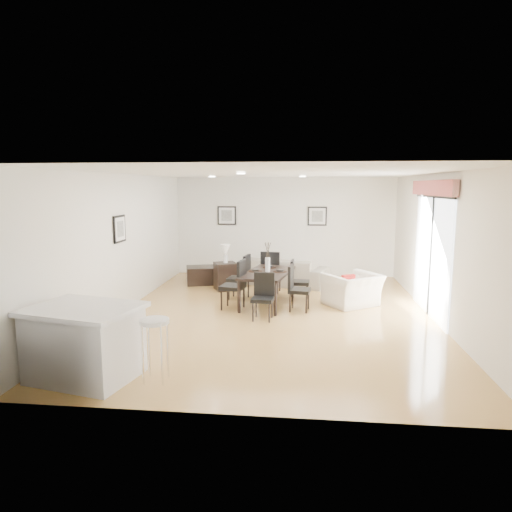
# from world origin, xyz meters

# --- Properties ---
(ground) EXTENTS (8.00, 8.00, 0.00)m
(ground) POSITION_xyz_m (0.00, 0.00, 0.00)
(ground) COLOR tan
(ground) RESTS_ON ground
(wall_back) EXTENTS (6.00, 0.04, 2.70)m
(wall_back) POSITION_xyz_m (0.00, 4.00, 1.35)
(wall_back) COLOR white
(wall_back) RESTS_ON ground
(wall_front) EXTENTS (6.00, 0.04, 2.70)m
(wall_front) POSITION_xyz_m (0.00, -4.00, 1.35)
(wall_front) COLOR white
(wall_front) RESTS_ON ground
(wall_left) EXTENTS (0.04, 8.00, 2.70)m
(wall_left) POSITION_xyz_m (-3.00, 0.00, 1.35)
(wall_left) COLOR white
(wall_left) RESTS_ON ground
(wall_right) EXTENTS (0.04, 8.00, 2.70)m
(wall_right) POSITION_xyz_m (3.00, 0.00, 1.35)
(wall_right) COLOR white
(wall_right) RESTS_ON ground
(ceiling) EXTENTS (6.00, 8.00, 0.02)m
(ceiling) POSITION_xyz_m (0.00, 0.00, 2.70)
(ceiling) COLOR white
(ceiling) RESTS_ON wall_back
(sofa) EXTENTS (2.47, 1.54, 0.67)m
(sofa) POSITION_xyz_m (-0.02, 2.75, 0.34)
(sofa) COLOR gray
(sofa) RESTS_ON ground
(armchair) EXTENTS (1.35, 1.32, 0.67)m
(armchair) POSITION_xyz_m (1.57, 0.81, 0.33)
(armchair) COLOR silver
(armchair) RESTS_ON ground
(dining_table) EXTENTS (1.13, 1.80, 0.70)m
(dining_table) POSITION_xyz_m (-0.19, 0.71, 0.63)
(dining_table) COLOR black
(dining_table) RESTS_ON ground
(dining_chair_wnear) EXTENTS (0.53, 0.53, 1.01)m
(dining_chair_wnear) POSITION_xyz_m (-0.78, 0.27, 0.56)
(dining_chair_wnear) COLOR black
(dining_chair_wnear) RESTS_ON ground
(dining_chair_wfar) EXTENTS (0.50, 0.50, 0.98)m
(dining_chair_wfar) POSITION_xyz_m (-0.78, 1.12, 0.55)
(dining_chair_wfar) COLOR black
(dining_chair_wfar) RESTS_ON ground
(dining_chair_enear) EXTENTS (0.46, 0.46, 0.91)m
(dining_chair_enear) POSITION_xyz_m (0.40, 0.30, 0.51)
(dining_chair_enear) COLOR black
(dining_chair_enear) RESTS_ON ground
(dining_chair_efar) EXTENTS (0.42, 0.42, 0.88)m
(dining_chair_efar) POSITION_xyz_m (0.41, 1.13, 0.49)
(dining_chair_efar) COLOR black
(dining_chair_efar) RESTS_ON ground
(dining_chair_head) EXTENTS (0.42, 0.42, 0.87)m
(dining_chair_head) POSITION_xyz_m (-0.18, -0.34, 0.48)
(dining_chair_head) COLOR black
(dining_chair_head) RESTS_ON ground
(dining_chair_foot) EXTENTS (0.48, 0.48, 0.98)m
(dining_chair_foot) POSITION_xyz_m (-0.20, 1.74, 0.55)
(dining_chair_foot) COLOR black
(dining_chair_foot) RESTS_ON ground
(vase) EXTENTS (0.80, 1.23, 0.62)m
(vase) POSITION_xyz_m (-0.19, 0.71, 0.96)
(vase) COLOR white
(vase) RESTS_ON dining_table
(coffee_table) EXTENTS (1.23, 0.94, 0.44)m
(coffee_table) POSITION_xyz_m (-1.86, 2.64, 0.22)
(coffee_table) COLOR black
(coffee_table) RESTS_ON ground
(side_table) EXTENTS (0.65, 0.65, 0.66)m
(side_table) POSITION_xyz_m (-1.30, 1.99, 0.33)
(side_table) COLOR black
(side_table) RESTS_ON ground
(table_lamp) EXTENTS (0.23, 0.23, 0.44)m
(table_lamp) POSITION_xyz_m (-1.30, 1.99, 0.94)
(table_lamp) COLOR white
(table_lamp) RESTS_ON side_table
(cushion) EXTENTS (0.29, 0.22, 0.29)m
(cushion) POSITION_xyz_m (1.47, 0.72, 0.52)
(cushion) COLOR maroon
(cushion) RESTS_ON armchair
(kitchen_island) EXTENTS (1.55, 1.31, 0.95)m
(kitchen_island) POSITION_xyz_m (-2.23, -3.23, 0.48)
(kitchen_island) COLOR silver
(kitchen_island) RESTS_ON ground
(bar_stool) EXTENTS (0.37, 0.37, 0.81)m
(bar_stool) POSITION_xyz_m (-1.29, -3.23, 0.70)
(bar_stool) COLOR silver
(bar_stool) RESTS_ON ground
(framed_print_back_left) EXTENTS (0.52, 0.04, 0.52)m
(framed_print_back_left) POSITION_xyz_m (-1.60, 3.97, 1.65)
(framed_print_back_left) COLOR black
(framed_print_back_left) RESTS_ON wall_back
(framed_print_back_right) EXTENTS (0.52, 0.04, 0.52)m
(framed_print_back_right) POSITION_xyz_m (0.90, 3.97, 1.65)
(framed_print_back_right) COLOR black
(framed_print_back_right) RESTS_ON wall_back
(framed_print_left_wall) EXTENTS (0.04, 0.52, 0.52)m
(framed_print_left_wall) POSITION_xyz_m (-2.97, -0.20, 1.65)
(framed_print_left_wall) COLOR black
(framed_print_left_wall) RESTS_ON wall_left
(sliding_door) EXTENTS (0.12, 2.70, 2.57)m
(sliding_door) POSITION_xyz_m (2.96, 0.30, 1.66)
(sliding_door) COLOR white
(sliding_door) RESTS_ON wall_right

